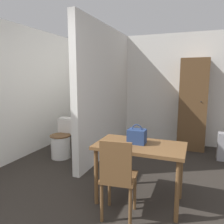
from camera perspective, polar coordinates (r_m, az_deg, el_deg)
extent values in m
cube|color=white|center=(5.35, 9.67, 5.91)|extent=(5.02, 0.12, 2.50)
cube|color=white|center=(4.49, -23.45, 4.63)|extent=(0.12, 4.98, 2.50)
cube|color=white|center=(4.32, -1.66, 5.24)|extent=(0.12, 2.41, 2.50)
cube|color=brown|center=(2.70, 7.31, -8.78)|extent=(1.07, 0.61, 0.04)
cylinder|color=brown|center=(2.78, -4.15, -16.50)|extent=(0.05, 0.05, 0.70)
cylinder|color=brown|center=(2.56, 16.69, -19.28)|extent=(0.05, 0.05, 0.70)
cylinder|color=brown|center=(3.19, -0.25, -12.94)|extent=(0.05, 0.05, 0.70)
cylinder|color=brown|center=(3.00, 17.51, -14.88)|extent=(0.05, 0.05, 0.70)
cube|color=brown|center=(2.52, 1.86, -16.64)|extent=(0.41, 0.41, 0.04)
cube|color=brown|center=(2.27, 0.92, -13.06)|extent=(0.33, 0.07, 0.44)
cylinder|color=brown|center=(2.79, -0.71, -19.33)|extent=(0.04, 0.04, 0.44)
cylinder|color=brown|center=(2.74, 5.97, -20.02)|extent=(0.04, 0.04, 0.44)
cylinder|color=brown|center=(2.54, -2.71, -22.57)|extent=(0.04, 0.04, 0.44)
cylinder|color=brown|center=(2.47, 4.78, -23.49)|extent=(0.04, 0.04, 0.44)
cylinder|color=white|center=(4.37, -13.27, -8.86)|extent=(0.37, 0.37, 0.43)
cylinder|color=brown|center=(4.30, -13.38, -6.02)|extent=(0.39, 0.39, 0.02)
cube|color=white|center=(4.47, -11.60, -3.49)|extent=(0.33, 0.18, 0.31)
cube|color=navy|center=(2.71, 6.51, -6.35)|extent=(0.22, 0.16, 0.17)
torus|color=navy|center=(2.69, 6.54, -4.56)|extent=(0.13, 0.01, 0.13)
cube|color=brown|center=(4.95, 20.37, 1.83)|extent=(0.56, 0.47, 1.92)
sphere|color=black|center=(4.70, 22.24, 2.52)|extent=(0.02, 0.02, 0.02)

